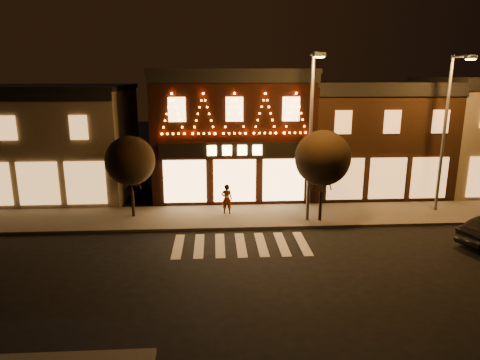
{
  "coord_description": "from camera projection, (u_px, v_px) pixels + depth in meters",
  "views": [
    {
      "loc": [
        -1.21,
        -15.1,
        7.98
      ],
      "look_at": [
        -0.04,
        4.0,
        3.22
      ],
      "focal_mm": 31.89,
      "sensor_mm": 36.0,
      "label": 1
    }
  ],
  "objects": [
    {
      "name": "ground",
      "position": [
        247.0,
        285.0,
        16.63
      ],
      "size": [
        120.0,
        120.0,
        0.0
      ],
      "primitive_type": "plane",
      "color": "black",
      "rests_on": "ground"
    },
    {
      "name": "sidewalk_far",
      "position": [
        271.0,
        216.0,
        24.48
      ],
      "size": [
        44.0,
        4.0,
        0.15
      ],
      "primitive_type": "cube",
      "color": "#47423D",
      "rests_on": "ground"
    },
    {
      "name": "building_left",
      "position": [
        38.0,
        141.0,
        28.52
      ],
      "size": [
        12.2,
        8.28,
        7.3
      ],
      "color": "#716550",
      "rests_on": "ground"
    },
    {
      "name": "building_pulp",
      "position": [
        232.0,
        132.0,
        29.16
      ],
      "size": [
        10.2,
        8.34,
        8.3
      ],
      "color": "black",
      "rests_on": "ground"
    },
    {
      "name": "building_right_a",
      "position": [
        367.0,
        136.0,
        29.84
      ],
      "size": [
        9.2,
        8.28,
        7.5
      ],
      "color": "#371F13",
      "rests_on": "ground"
    },
    {
      "name": "streetlamp_mid",
      "position": [
        312.0,
        126.0,
        22.08
      ],
      "size": [
        0.58,
        2.04,
        8.9
      ],
      "rotation": [
        0.0,
        0.0,
        0.08
      ],
      "color": "#59595E",
      "rests_on": "sidewalk_far"
    },
    {
      "name": "streetlamp_right",
      "position": [
        448.0,
        123.0,
        23.82
      ],
      "size": [
        0.56,
        2.02,
        8.85
      ],
      "rotation": [
        0.0,
        0.0,
        0.03
      ],
      "color": "#59595E",
      "rests_on": "sidewalk_far"
    },
    {
      "name": "tree_left",
      "position": [
        130.0,
        161.0,
        23.44
      ],
      "size": [
        2.74,
        2.74,
        4.58
      ],
      "rotation": [
        0.0,
        0.0,
        0.22
      ],
      "color": "black",
      "rests_on": "sidewalk_far"
    },
    {
      "name": "tree_right",
      "position": [
        323.0,
        158.0,
        22.7
      ],
      "size": [
        2.98,
        2.98,
        4.98
      ],
      "rotation": [
        0.0,
        0.0,
        0.14
      ],
      "color": "black",
      "rests_on": "sidewalk_far"
    },
    {
      "name": "pedestrian",
      "position": [
        227.0,
        199.0,
        24.44
      ],
      "size": [
        0.65,
        0.45,
        1.74
      ],
      "primitive_type": "imported",
      "rotation": [
        0.0,
        0.0,
        3.1
      ],
      "color": "gray",
      "rests_on": "sidewalk_far"
    }
  ]
}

